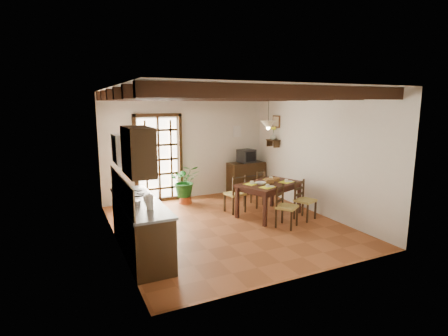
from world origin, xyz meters
TOP-DOWN VIEW (x-y plane):
  - ground_plane at (0.00, 0.00)m, footprint 5.00×5.00m
  - room_shell at (0.00, 0.00)m, footprint 4.52×5.02m
  - ceiling_beams at (0.00, 0.00)m, footprint 4.50×4.34m
  - french_door at (-0.80, 2.45)m, footprint 1.26×0.11m
  - kitchen_counter at (-1.96, -0.60)m, footprint 0.64×2.25m
  - upper_cabinet at (-2.08, -1.30)m, footprint 0.35×0.80m
  - range_hood at (-2.05, -0.05)m, footprint 0.38×0.60m
  - counter_items at (-1.95, -0.51)m, footprint 0.50×1.43m
  - dining_table at (1.13, 0.18)m, footprint 1.63×1.33m
  - chair_near_left at (1.04, -0.62)m, footprint 0.55×0.54m
  - chair_near_right at (1.70, -0.38)m, footprint 0.51×0.50m
  - chair_far_left at (0.55, 0.73)m, footprint 0.47×0.46m
  - chair_far_right at (1.21, 0.97)m, footprint 0.57×0.57m
  - table_setting at (1.13, 0.18)m, footprint 1.02×0.68m
  - table_bowl at (0.88, 0.14)m, footprint 0.26×0.26m
  - sideboard at (1.66, 2.23)m, footprint 1.06×0.52m
  - crt_tv at (1.66, 2.22)m, footprint 0.49×0.46m
  - fuse_box at (1.50, 2.48)m, footprint 0.25×0.03m
  - plant_pot at (-0.27, 1.94)m, footprint 0.35×0.35m
  - potted_plant at (-0.27, 1.94)m, footprint 2.20×1.99m
  - wall_shelf at (2.14, 1.60)m, footprint 0.20×0.42m
  - shelf_vase at (2.14, 1.60)m, footprint 0.15×0.15m
  - shelf_flowers at (2.14, 1.60)m, footprint 0.14×0.14m
  - framed_picture at (2.22, 1.60)m, footprint 0.03×0.32m
  - pendant_lamp at (1.13, 0.28)m, footprint 0.36×0.36m

SIDE VIEW (x-z plane):
  - ground_plane at x=0.00m, z-range 0.00..0.00m
  - plant_pot at x=-0.27m, z-range 0.00..0.22m
  - chair_near_right at x=1.70m, z-range -0.16..0.70m
  - chair_near_left at x=1.04m, z-range -0.16..0.71m
  - chair_far_left at x=0.55m, z-range -0.17..0.72m
  - chair_far_right at x=1.21m, z-range -0.17..0.75m
  - sideboard at x=1.66m, z-range 0.00..0.88m
  - kitchen_counter at x=-1.96m, z-range -0.22..1.16m
  - potted_plant at x=-0.27m, z-range -0.50..1.64m
  - dining_table at x=1.13m, z-range 0.28..1.04m
  - table_bowl at x=0.88m, z-range 0.76..0.82m
  - table_setting at x=1.13m, z-range 0.75..0.85m
  - counter_items at x=-1.95m, z-range 0.83..1.08m
  - crt_tv at x=1.66m, z-range 0.89..1.25m
  - french_door at x=-0.80m, z-range 0.02..2.34m
  - wall_shelf at x=2.14m, z-range 1.41..1.61m
  - shelf_vase at x=2.14m, z-range 1.57..1.73m
  - range_hood at x=-2.05m, z-range 1.46..2.00m
  - fuse_box at x=1.50m, z-range 1.59..1.91m
  - room_shell at x=0.00m, z-range 0.41..3.22m
  - upper_cabinet at x=-2.08m, z-range 1.50..2.20m
  - shelf_flowers at x=2.14m, z-range 1.68..2.04m
  - framed_picture at x=2.22m, z-range 1.89..2.21m
  - pendant_lamp at x=1.13m, z-range 1.66..2.50m
  - ceiling_beams at x=0.00m, z-range 2.59..2.79m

